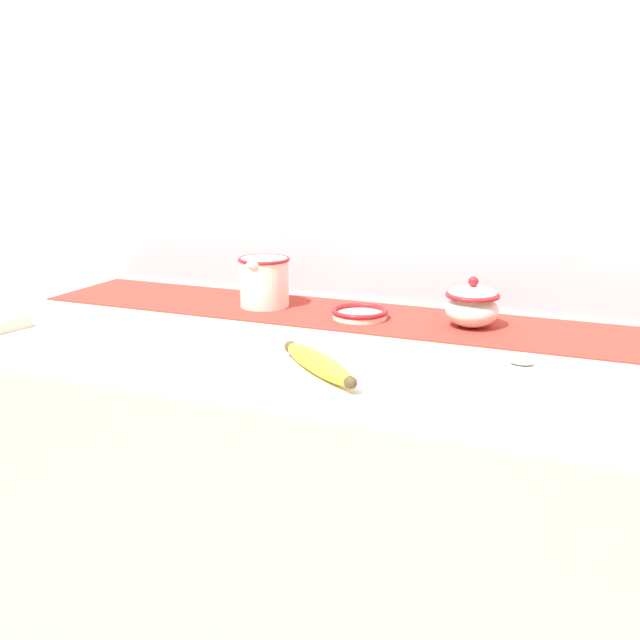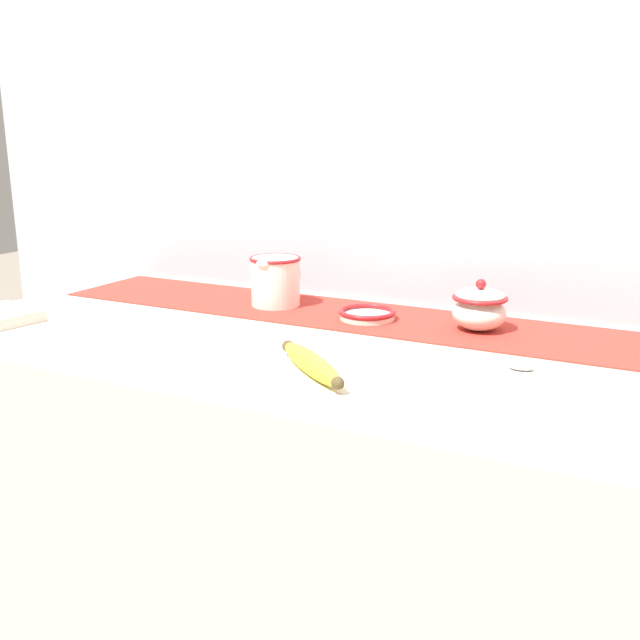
{
  "view_description": "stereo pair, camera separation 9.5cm",
  "coord_description": "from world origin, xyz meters",
  "px_view_note": "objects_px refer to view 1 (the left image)",
  "views": [
    {
      "loc": [
        0.46,
        -1.15,
        1.27
      ],
      "look_at": [
        -0.0,
        -0.03,
        0.95
      ],
      "focal_mm": 40.0,
      "sensor_mm": 36.0,
      "label": 1
    },
    {
      "loc": [
        0.55,
        -1.11,
        1.27
      ],
      "look_at": [
        -0.0,
        -0.03,
        0.95
      ],
      "focal_mm": 40.0,
      "sensor_mm": 36.0,
      "label": 2
    }
  ],
  "objects_px": {
    "cream_pitcher": "(265,280)",
    "banana": "(318,363)",
    "sugar_bowl": "(472,305)",
    "spoon": "(513,361)",
    "small_dish": "(359,313)"
  },
  "relations": [
    {
      "from": "small_dish",
      "to": "spoon",
      "type": "height_order",
      "value": "small_dish"
    },
    {
      "from": "cream_pitcher",
      "to": "spoon",
      "type": "distance_m",
      "value": 0.6
    },
    {
      "from": "cream_pitcher",
      "to": "banana",
      "type": "relative_size",
      "value": 0.69
    },
    {
      "from": "spoon",
      "to": "cream_pitcher",
      "type": "bearing_deg",
      "value": 159.47
    },
    {
      "from": "banana",
      "to": "spoon",
      "type": "bearing_deg",
      "value": 31.35
    },
    {
      "from": "cream_pitcher",
      "to": "sugar_bowl",
      "type": "bearing_deg",
      "value": -0.15
    },
    {
      "from": "banana",
      "to": "sugar_bowl",
      "type": "bearing_deg",
      "value": 64.89
    },
    {
      "from": "small_dish",
      "to": "banana",
      "type": "bearing_deg",
      "value": -81.18
    },
    {
      "from": "cream_pitcher",
      "to": "banana",
      "type": "height_order",
      "value": "cream_pitcher"
    },
    {
      "from": "cream_pitcher",
      "to": "spoon",
      "type": "relative_size",
      "value": 0.67
    },
    {
      "from": "small_dish",
      "to": "spoon",
      "type": "relative_size",
      "value": 0.6
    },
    {
      "from": "spoon",
      "to": "banana",
      "type": "bearing_deg",
      "value": -149.63
    },
    {
      "from": "sugar_bowl",
      "to": "banana",
      "type": "xyz_separation_m",
      "value": [
        -0.17,
        -0.37,
        -0.03
      ]
    },
    {
      "from": "cream_pitcher",
      "to": "banana",
      "type": "distance_m",
      "value": 0.46
    },
    {
      "from": "cream_pitcher",
      "to": "spoon",
      "type": "xyz_separation_m",
      "value": [
        0.56,
        -0.2,
        -0.06
      ]
    }
  ]
}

